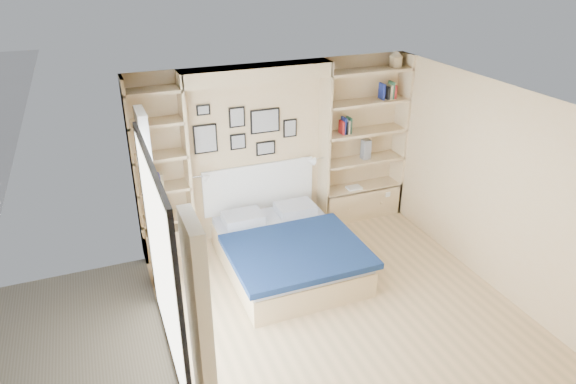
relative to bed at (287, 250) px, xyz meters
name	(u,v)px	position (x,y,z in m)	size (l,w,h in m)	color
ground	(343,313)	(0.26, -1.12, -0.27)	(4.50, 4.50, 0.00)	tan
room_shell	(267,184)	(-0.12, 0.40, 0.81)	(4.50, 4.50, 4.50)	tan
bed	(287,250)	(0.00, 0.00, 0.00)	(1.66, 2.15, 1.07)	#E1C08B
photo_gallery	(244,130)	(-0.19, 1.10, 1.33)	(1.48, 0.02, 0.82)	black
reading_lamps	(261,168)	(-0.04, 0.88, 0.83)	(1.92, 0.12, 0.15)	silver
shelf_decor	(359,113)	(1.50, 0.95, 1.44)	(3.57, 0.23, 2.03)	#A51E1E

